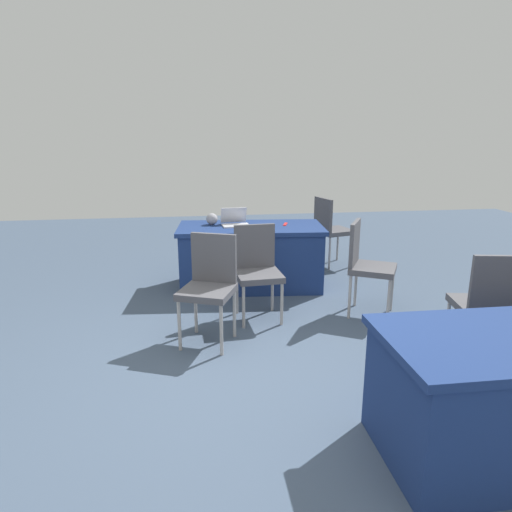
{
  "coord_description": "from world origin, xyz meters",
  "views": [
    {
      "loc": [
        0.35,
        3.14,
        1.83
      ],
      "look_at": [
        -0.14,
        -0.26,
        0.9
      ],
      "focal_mm": 31.87,
      "sensor_mm": 36.0,
      "label": 1
    }
  ],
  "objects_px": {
    "chair_tucked_left": "(488,300)",
    "scissors_red": "(285,224)",
    "chair_near_front": "(366,261)",
    "laptop_silver": "(235,222)",
    "chair_aisle": "(210,281)",
    "table_foreground": "(251,256)",
    "yarn_ball": "(212,219)",
    "chair_tucked_right": "(330,227)",
    "chair_by_pillar": "(257,266)"
  },
  "relations": [
    {
      "from": "table_foreground",
      "to": "chair_aisle",
      "type": "distance_m",
      "value": 1.57
    },
    {
      "from": "chair_near_front",
      "to": "laptop_silver",
      "type": "bearing_deg",
      "value": -102.87
    },
    {
      "from": "chair_near_front",
      "to": "chair_aisle",
      "type": "distance_m",
      "value": 1.66
    },
    {
      "from": "chair_near_front",
      "to": "chair_tucked_right",
      "type": "height_order",
      "value": "same"
    },
    {
      "from": "table_foreground",
      "to": "chair_tucked_right",
      "type": "height_order",
      "value": "chair_tucked_right"
    },
    {
      "from": "table_foreground",
      "to": "chair_tucked_right",
      "type": "relative_size",
      "value": 1.84
    },
    {
      "from": "chair_aisle",
      "to": "yarn_ball",
      "type": "xyz_separation_m",
      "value": [
        -0.11,
        -1.6,
        0.27
      ]
    },
    {
      "from": "chair_aisle",
      "to": "scissors_red",
      "type": "relative_size",
      "value": 5.38
    },
    {
      "from": "table_foreground",
      "to": "chair_tucked_right",
      "type": "distance_m",
      "value": 1.44
    },
    {
      "from": "chair_tucked_right",
      "to": "yarn_ball",
      "type": "xyz_separation_m",
      "value": [
        1.68,
        0.59,
        0.26
      ]
    },
    {
      "from": "yarn_ball",
      "to": "scissors_red",
      "type": "bearing_deg",
      "value": 172.42
    },
    {
      "from": "table_foreground",
      "to": "scissors_red",
      "type": "distance_m",
      "value": 0.57
    },
    {
      "from": "table_foreground",
      "to": "chair_tucked_left",
      "type": "xyz_separation_m",
      "value": [
        -1.62,
        2.19,
        0.16
      ]
    },
    {
      "from": "chair_tucked_right",
      "to": "table_foreground",
      "type": "bearing_deg",
      "value": -74.2
    },
    {
      "from": "chair_tucked_left",
      "to": "yarn_ball",
      "type": "height_order",
      "value": "chair_tucked_left"
    },
    {
      "from": "chair_near_front",
      "to": "scissors_red",
      "type": "relative_size",
      "value": 5.41
    },
    {
      "from": "chair_by_pillar",
      "to": "scissors_red",
      "type": "bearing_deg",
      "value": -120.35
    },
    {
      "from": "chair_tucked_right",
      "to": "yarn_ball",
      "type": "bearing_deg",
      "value": -85.94
    },
    {
      "from": "chair_tucked_left",
      "to": "chair_by_pillar",
      "type": "bearing_deg",
      "value": 154.44
    },
    {
      "from": "table_foreground",
      "to": "chair_near_front",
      "type": "distance_m",
      "value": 1.5
    },
    {
      "from": "chair_near_front",
      "to": "chair_by_pillar",
      "type": "bearing_deg",
      "value": -65.07
    },
    {
      "from": "table_foreground",
      "to": "chair_tucked_left",
      "type": "height_order",
      "value": "chair_tucked_left"
    },
    {
      "from": "chair_aisle",
      "to": "yarn_ball",
      "type": "bearing_deg",
      "value": -71.43
    },
    {
      "from": "yarn_ball",
      "to": "table_foreground",
      "type": "bearing_deg",
      "value": 161.89
    },
    {
      "from": "chair_tucked_left",
      "to": "scissors_red",
      "type": "distance_m",
      "value": 2.53
    },
    {
      "from": "chair_tucked_left",
      "to": "chair_by_pillar",
      "type": "height_order",
      "value": "chair_tucked_left"
    },
    {
      "from": "chair_near_front",
      "to": "laptop_silver",
      "type": "height_order",
      "value": "chair_near_front"
    },
    {
      "from": "table_foreground",
      "to": "chair_near_front",
      "type": "height_order",
      "value": "chair_near_front"
    },
    {
      "from": "chair_tucked_right",
      "to": "scissors_red",
      "type": "height_order",
      "value": "chair_tucked_right"
    },
    {
      "from": "chair_near_front",
      "to": "yarn_ball",
      "type": "relative_size",
      "value": 7.0
    },
    {
      "from": "chair_aisle",
      "to": "laptop_silver",
      "type": "height_order",
      "value": "chair_aisle"
    },
    {
      "from": "chair_aisle",
      "to": "chair_by_pillar",
      "type": "xyz_separation_m",
      "value": [
        -0.5,
        -0.49,
        -0.03
      ]
    },
    {
      "from": "scissors_red",
      "to": "chair_tucked_right",
      "type": "bearing_deg",
      "value": 150.38
    },
    {
      "from": "yarn_ball",
      "to": "scissors_red",
      "type": "height_order",
      "value": "yarn_ball"
    },
    {
      "from": "chair_tucked_left",
      "to": "laptop_silver",
      "type": "height_order",
      "value": "laptop_silver"
    },
    {
      "from": "table_foreground",
      "to": "chair_tucked_right",
      "type": "xyz_separation_m",
      "value": [
        -1.22,
        -0.74,
        0.18
      ]
    },
    {
      "from": "chair_tucked_right",
      "to": "chair_aisle",
      "type": "relative_size",
      "value": 1.0
    },
    {
      "from": "chair_aisle",
      "to": "chair_by_pillar",
      "type": "bearing_deg",
      "value": -112.99
    },
    {
      "from": "chair_aisle",
      "to": "scissors_red",
      "type": "distance_m",
      "value": 1.8
    },
    {
      "from": "laptop_silver",
      "to": "scissors_red",
      "type": "bearing_deg",
      "value": 171.71
    },
    {
      "from": "table_foreground",
      "to": "chair_aisle",
      "type": "xyz_separation_m",
      "value": [
        0.56,
        1.46,
        0.18
      ]
    },
    {
      "from": "chair_tucked_right",
      "to": "chair_near_front",
      "type": "bearing_deg",
      "value": -20.84
    },
    {
      "from": "chair_by_pillar",
      "to": "laptop_silver",
      "type": "bearing_deg",
      "value": -87.5
    },
    {
      "from": "chair_near_front",
      "to": "scissors_red",
      "type": "height_order",
      "value": "chair_near_front"
    },
    {
      "from": "chair_tucked_left",
      "to": "scissors_red",
      "type": "relative_size",
      "value": 5.26
    },
    {
      "from": "chair_tucked_left",
      "to": "yarn_ball",
      "type": "relative_size",
      "value": 6.8
    },
    {
      "from": "chair_tucked_left",
      "to": "laptop_silver",
      "type": "bearing_deg",
      "value": 139.11
    },
    {
      "from": "chair_near_front",
      "to": "chair_tucked_right",
      "type": "xyz_separation_m",
      "value": [
        -0.17,
        -1.79,
        -0.0
      ]
    },
    {
      "from": "laptop_silver",
      "to": "table_foreground",
      "type": "bearing_deg",
      "value": 155.06
    },
    {
      "from": "chair_aisle",
      "to": "chair_tucked_right",
      "type": "bearing_deg",
      "value": -106.77
    }
  ]
}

